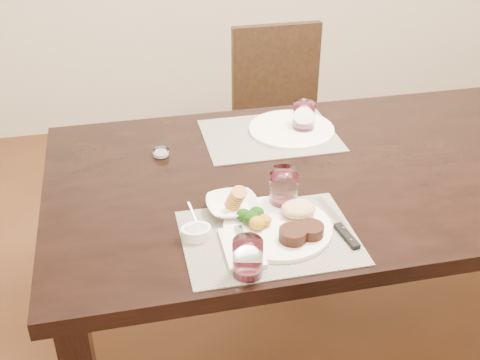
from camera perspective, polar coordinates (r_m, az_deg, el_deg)
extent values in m
plane|color=#402514|center=(2.43, 9.67, -14.13)|extent=(4.50, 4.50, 0.00)
cube|color=black|center=(1.98, 11.51, 0.73)|extent=(2.00, 1.00, 0.05)
cube|color=black|center=(2.40, -14.38, -4.42)|extent=(0.08, 0.08, 0.70)
cube|color=black|center=(2.82, 4.29, 4.22)|extent=(0.42, 0.42, 0.04)
cube|color=black|center=(2.74, 1.55, -2.02)|extent=(0.04, 0.04, 0.41)
cube|color=black|center=(2.84, 8.62, -1.13)|extent=(0.04, 0.04, 0.41)
cube|color=black|center=(3.04, -0.09, 1.64)|extent=(0.04, 0.04, 0.41)
cube|color=black|center=(3.13, 6.37, 2.34)|extent=(0.04, 0.04, 0.41)
cube|color=black|center=(2.89, 3.41, 10.24)|extent=(0.42, 0.04, 0.45)
cube|color=gray|center=(1.61, 2.76, -5.45)|extent=(0.46, 0.34, 0.00)
cube|color=gray|center=(2.11, 2.85, 4.24)|extent=(0.46, 0.34, 0.00)
cylinder|color=white|center=(1.63, 3.59, -4.52)|extent=(0.29, 0.29, 0.01)
cylinder|color=black|center=(1.57, 5.03, -5.19)|extent=(0.07, 0.07, 0.03)
cylinder|color=black|center=(1.60, 6.73, -4.74)|extent=(0.07, 0.07, 0.03)
ellipsoid|color=#DFB985|center=(1.66, 5.55, -2.74)|extent=(0.10, 0.08, 0.04)
ellipsoid|color=#16490E|center=(1.62, 1.04, -3.58)|extent=(0.05, 0.05, 0.04)
ellipsoid|color=#BA7C17|center=(1.61, 1.63, -4.09)|extent=(0.04, 0.04, 0.04)
cube|color=white|center=(1.56, 0.18, -6.43)|extent=(0.10, 0.17, 0.01)
cube|color=white|center=(1.54, 0.35, -6.63)|extent=(0.02, 0.12, 0.01)
cube|color=white|center=(1.60, -0.09, -4.86)|extent=(0.02, 0.05, 0.00)
cube|color=white|center=(1.72, 8.57, -2.95)|extent=(0.04, 0.15, 0.00)
cube|color=black|center=(1.62, 10.09, -5.24)|extent=(0.04, 0.11, 0.01)
imported|color=white|center=(1.69, -0.74, -2.50)|extent=(0.15, 0.15, 0.04)
cylinder|color=#B77439|center=(1.68, -0.75, -1.81)|extent=(0.04, 0.05, 0.04)
cylinder|color=white|center=(1.60, -4.18, -4.99)|extent=(0.08, 0.08, 0.03)
cylinder|color=black|center=(1.59, -4.20, -4.70)|extent=(0.06, 0.06, 0.01)
cube|color=white|center=(1.63, -4.52, -3.07)|extent=(0.01, 0.05, 0.04)
cylinder|color=white|center=(1.70, 4.17, -0.78)|extent=(0.08, 0.08, 0.11)
cylinder|color=#37050E|center=(1.73, 4.12, -1.97)|extent=(0.07, 0.07, 0.03)
cylinder|color=white|center=(2.14, 4.89, 4.81)|extent=(0.30, 0.30, 0.01)
cylinder|color=white|center=(2.12, 6.07, 5.94)|extent=(0.08, 0.08, 0.11)
cylinder|color=#37050E|center=(2.14, 6.01, 4.96)|extent=(0.07, 0.07, 0.03)
cylinder|color=white|center=(1.46, 0.73, -7.45)|extent=(0.07, 0.07, 0.10)
cylinder|color=#37050E|center=(1.48, 0.72, -8.61)|extent=(0.06, 0.06, 0.03)
cylinder|color=white|center=(2.00, -7.51, 2.56)|extent=(0.05, 0.05, 0.02)
cylinder|color=white|center=(2.00, -7.50, 2.42)|extent=(0.04, 0.04, 0.01)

